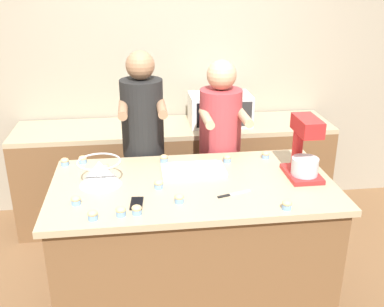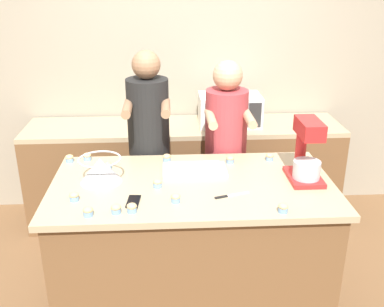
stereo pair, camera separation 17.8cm
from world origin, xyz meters
name	(u,v)px [view 1 (the left image)]	position (x,y,z in m)	size (l,w,h in m)	color
ground_plane	(193,305)	(0.00, 0.00, 0.00)	(16.00, 16.00, 0.00)	brown
back_wall	(171,69)	(0.00, 1.61, 1.35)	(10.00, 0.06, 2.70)	gray
island_counter	(193,247)	(0.00, 0.00, 0.48)	(1.77, 0.94, 0.96)	brown
back_counter	(176,172)	(0.00, 1.26, 0.46)	(2.80, 0.60, 0.92)	brown
person_left	(144,155)	(-0.29, 0.65, 0.89)	(0.33, 0.50, 1.68)	#33384C
person_right	(220,157)	(0.29, 0.65, 0.85)	(0.33, 0.50, 1.60)	brown
stand_mixer	(304,151)	(0.71, 0.01, 1.13)	(0.20, 0.30, 0.40)	red
mixing_bowl	(100,172)	(-0.57, 0.06, 1.04)	(0.27, 0.27, 0.16)	#BCBCC1
baking_tray	(193,169)	(0.02, 0.16, 0.98)	(0.42, 0.23, 0.04)	silver
microwave_oven	(220,109)	(0.40, 1.25, 1.05)	(0.54, 0.34, 0.27)	silver
cell_phone	(137,203)	(-0.35, -0.23, 0.96)	(0.08, 0.15, 0.01)	black
knife	(232,194)	(0.21, -0.19, 0.96)	(0.22, 0.08, 0.01)	#BCBCC1
cupcake_0	(266,155)	(0.56, 0.33, 0.98)	(0.06, 0.06, 0.05)	#759EC6
cupcake_1	(159,184)	(-0.22, -0.05, 0.98)	(0.06, 0.06, 0.05)	#759EC6
cupcake_2	(93,215)	(-0.59, -0.38, 0.98)	(0.06, 0.06, 0.05)	#759EC6
cupcake_3	(164,158)	(-0.16, 0.35, 0.98)	(0.06, 0.06, 0.05)	#759EC6
cupcake_4	(105,168)	(-0.56, 0.24, 0.98)	(0.06, 0.06, 0.05)	#759EC6
cupcake_5	(137,210)	(-0.35, -0.35, 0.98)	(0.06, 0.06, 0.05)	#759EC6
cupcake_6	(83,159)	(-0.72, 0.41, 0.98)	(0.06, 0.06, 0.05)	#759EC6
cupcake_7	(179,198)	(-0.11, -0.25, 0.98)	(0.06, 0.06, 0.05)	#759EC6
cupcake_8	(65,162)	(-0.83, 0.38, 0.98)	(0.06, 0.06, 0.05)	#759EC6
cupcake_9	(76,200)	(-0.70, -0.20, 0.98)	(0.06, 0.06, 0.05)	#759EC6
cupcake_10	(121,211)	(-0.44, -0.36, 0.98)	(0.06, 0.06, 0.05)	#759EC6
cupcake_11	(227,158)	(0.28, 0.30, 0.98)	(0.06, 0.06, 0.05)	#759EC6
cupcake_12	(287,205)	(0.48, -0.40, 0.98)	(0.06, 0.06, 0.05)	#759EC6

